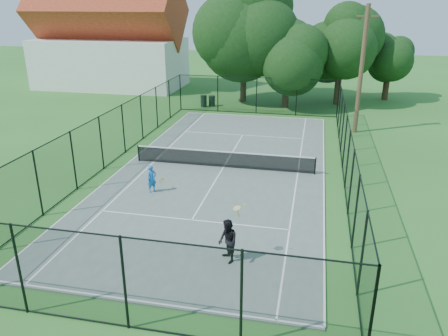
% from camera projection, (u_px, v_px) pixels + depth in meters
% --- Properties ---
extents(ground, '(120.00, 120.00, 0.00)m').
position_uv_depth(ground, '(223.00, 168.00, 24.35)').
color(ground, '#2C6322').
extents(tennis_court, '(11.00, 24.00, 0.06)m').
position_uv_depth(tennis_court, '(223.00, 168.00, 24.34)').
color(tennis_court, '#576660').
rests_on(tennis_court, ground).
extents(tennis_net, '(10.08, 0.08, 0.95)m').
position_uv_depth(tennis_net, '(223.00, 159.00, 24.14)').
color(tennis_net, black).
rests_on(tennis_net, tennis_court).
extents(fence, '(13.10, 26.10, 3.00)m').
position_uv_depth(fence, '(223.00, 143.00, 23.81)').
color(fence, black).
rests_on(fence, ground).
extents(tree_near_left, '(8.12, 8.12, 10.59)m').
position_uv_depth(tree_near_left, '(244.00, 28.00, 38.32)').
color(tree_near_left, '#332114').
rests_on(tree_near_left, ground).
extents(tree_near_mid, '(5.46, 5.46, 7.14)m').
position_uv_depth(tree_near_mid, '(287.00, 56.00, 36.71)').
color(tree_near_mid, '#332114').
rests_on(tree_near_mid, ground).
extents(tree_near_right, '(5.84, 5.84, 8.06)m').
position_uv_depth(tree_near_right, '(342.00, 46.00, 37.65)').
color(tree_near_right, '#332114').
rests_on(tree_near_right, ground).
extents(tree_far_right, '(4.19, 4.19, 5.55)m').
position_uv_depth(tree_far_right, '(389.00, 63.00, 40.13)').
color(tree_far_right, '#332114').
rests_on(tree_far_right, ground).
extents(building, '(15.30, 8.15, 11.87)m').
position_uv_depth(building, '(109.00, 40.00, 45.97)').
color(building, silver).
rests_on(building, ground).
extents(trash_bin_left, '(0.58, 0.58, 1.02)m').
position_uv_depth(trash_bin_left, '(204.00, 101.00, 38.36)').
color(trash_bin_left, black).
rests_on(trash_bin_left, ground).
extents(trash_bin_right, '(0.58, 0.58, 0.93)m').
position_uv_depth(trash_bin_right, '(212.00, 101.00, 38.58)').
color(trash_bin_right, black).
rests_on(trash_bin_right, ground).
extents(utility_pole, '(1.40, 0.30, 8.60)m').
position_uv_depth(utility_pole, '(361.00, 70.00, 29.53)').
color(utility_pole, '#4C3823').
rests_on(utility_pole, ground).
extents(player_blue, '(0.86, 0.59, 1.34)m').
position_uv_depth(player_blue, '(152.00, 179.00, 20.99)').
color(player_blue, blue).
rests_on(player_blue, tennis_court).
extents(player_black, '(1.05, 0.99, 2.16)m').
position_uv_depth(player_black, '(228.00, 241.00, 15.29)').
color(player_black, black).
rests_on(player_black, tennis_court).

